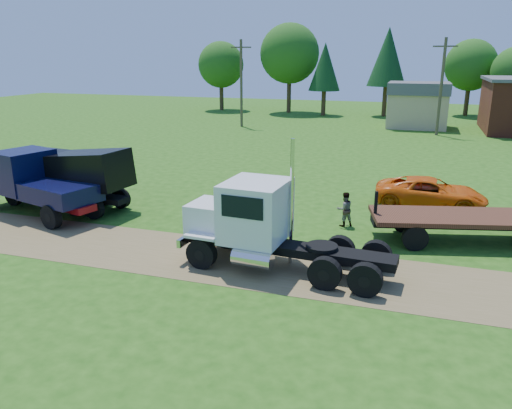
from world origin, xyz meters
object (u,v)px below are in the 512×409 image
(orange_pickup, at_px, (431,193))
(white_semi_tractor, at_px, (258,224))
(navy_truck, at_px, (34,182))
(flatbed_trailer, at_px, (473,221))
(black_dump_truck, at_px, (70,174))

(orange_pickup, bearing_deg, white_semi_tractor, 147.99)
(navy_truck, bearing_deg, flatbed_trailer, 21.98)
(white_semi_tractor, height_order, black_dump_truck, white_semi_tractor)
(white_semi_tractor, bearing_deg, orange_pickup, 61.54)
(navy_truck, bearing_deg, black_dump_truck, 65.47)
(flatbed_trailer, bearing_deg, black_dump_truck, 168.98)
(white_semi_tractor, distance_m, navy_truck, 12.50)
(black_dump_truck, bearing_deg, white_semi_tractor, -12.64)
(white_semi_tractor, relative_size, black_dump_truck, 1.06)
(black_dump_truck, bearing_deg, orange_pickup, 25.08)
(black_dump_truck, xyz_separation_m, orange_pickup, (17.22, 5.62, -0.98))
(white_semi_tractor, distance_m, black_dump_truck, 11.81)
(black_dump_truck, height_order, orange_pickup, black_dump_truck)
(white_semi_tractor, relative_size, navy_truck, 1.10)
(white_semi_tractor, height_order, orange_pickup, white_semi_tractor)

